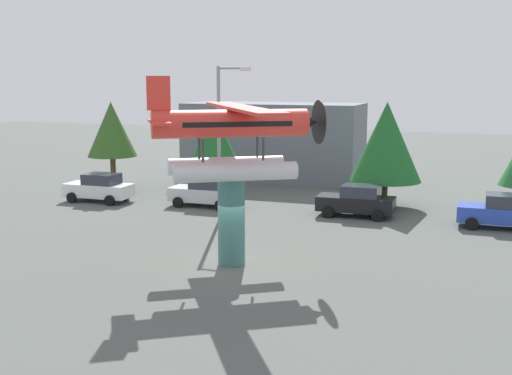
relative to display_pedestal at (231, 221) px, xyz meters
The scene contains 12 objects.
ground_plane 1.80m from the display_pedestal, ahead, with size 140.00×140.00×0.00m, color #515651.
display_pedestal is the anchor object (origin of this frame).
floatplane_monument 3.48m from the display_pedestal, 32.81° to the left, with size 7.02×9.34×4.00m.
car_near_white 16.01m from the display_pedestal, 142.40° to the left, with size 4.20×2.02×1.76m.
car_mid_silver 12.12m from the display_pedestal, 118.87° to the left, with size 4.20×2.02×1.76m.
car_far_black 11.26m from the display_pedestal, 73.66° to the left, with size 4.20×2.02×1.76m.
car_distant_blue 14.90m from the display_pedestal, 44.46° to the left, with size 4.20×2.02×1.76m.
streetlight_primary 8.63m from the display_pedestal, 114.91° to the left, with size 1.84×0.28×8.15m.
storefront_building 22.65m from the display_pedestal, 103.49° to the left, with size 13.09×5.56×5.73m, color slate.
tree_west 19.05m from the display_pedestal, 136.47° to the left, with size 3.26×3.26×6.04m.
tree_east 16.07m from the display_pedestal, 115.67° to the left, with size 2.79×2.79×5.61m.
tree_center_back 14.74m from the display_pedestal, 73.25° to the left, with size 4.18×4.18×6.21m.
Camera 1 is at (9.21, -23.09, 7.47)m, focal length 44.08 mm.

